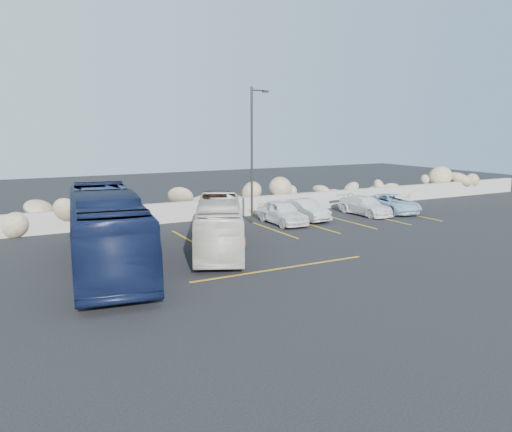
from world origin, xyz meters
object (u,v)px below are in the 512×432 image
car_b (305,210)px  car_c (365,206)px  tour_coach (106,230)px  lamppost (253,151)px  car_a (282,212)px  vintage_bus (219,225)px  car_d (393,203)px

car_b → car_c: 4.57m
tour_coach → car_b: bearing=29.3°
lamppost → car_a: lamppost is taller
tour_coach → vintage_bus: bearing=14.4°
vintage_bus → car_d: vintage_bus is taller
vintage_bus → car_c: bearing=42.9°
car_a → car_c: car_a is taller
car_b → car_d: (6.82, -0.46, -0.02)m
car_c → car_d: 2.26m
lamppost → car_a: 4.01m
car_d → car_a: bearing=-174.2°
car_c → vintage_bus: bearing=-164.2°
lamppost → car_b: lamppost is taller
lamppost → vintage_bus: bearing=-131.1°
car_c → car_d: size_ratio=0.94×
car_b → car_d: bearing=-6.6°
lamppost → car_c: 8.74m
car_c → lamppost: bearing=170.0°
car_d → car_c: bearing=-178.0°
vintage_bus → car_b: (7.82, 4.52, -0.55)m
car_b → car_c: (4.56, -0.31, -0.03)m
car_c → car_d: car_d is taller
car_a → car_c: bearing=2.7°
lamppost → tour_coach: size_ratio=0.70×
car_b → car_c: car_b is taller
car_b → car_c: size_ratio=0.93×
tour_coach → car_c: size_ratio=2.74×
vintage_bus → car_d: 15.20m
vintage_bus → tour_coach: tour_coach is taller
vintage_bus → car_d: (14.63, 4.06, -0.58)m
lamppost → car_d: size_ratio=1.82×
car_c → car_d: (2.26, -0.16, 0.01)m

